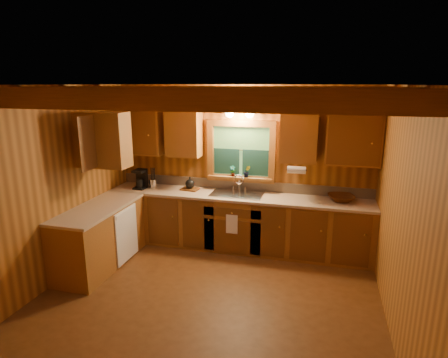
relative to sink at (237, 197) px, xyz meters
name	(u,v)px	position (x,y,z in m)	size (l,w,h in m)	color
room	(206,199)	(0.00, -1.60, 0.44)	(4.20, 4.20, 4.20)	#5B3416
ceiling_beams	(205,95)	(0.00, -1.60, 1.63)	(4.20, 2.54, 0.18)	brown
base_cabinets	(202,226)	(-0.49, -0.32, -0.43)	(4.20, 2.22, 0.86)	brown
countertop	(202,199)	(-0.48, -0.31, 0.02)	(4.20, 2.24, 0.04)	tan
backsplash	(241,185)	(0.00, 0.28, 0.12)	(4.20, 0.02, 0.16)	tan
dishwasher_panel	(127,234)	(-1.47, -0.92, -0.43)	(0.02, 0.60, 0.80)	white
upper_cabinets	(199,136)	(-0.56, -0.18, 0.98)	(4.19, 1.77, 0.78)	brown
window	(241,153)	(0.00, 0.26, 0.67)	(1.12, 0.08, 1.00)	brown
window_sill	(240,178)	(0.00, 0.22, 0.26)	(1.06, 0.14, 0.04)	brown
wall_sconce	(240,113)	(0.00, 0.14, 1.31)	(0.45, 0.21, 0.17)	black
paper_towel_roll	(297,170)	(0.92, -0.07, 0.51)	(0.11, 0.11, 0.27)	white
dish_towel	(232,224)	(0.00, -0.34, -0.34)	(0.18, 0.01, 0.30)	white
sink	(237,197)	(0.00, 0.00, 0.00)	(0.82, 0.48, 0.43)	silver
coffee_maker	(141,179)	(-1.65, -0.05, 0.20)	(0.18, 0.23, 0.33)	black
utensil_crock	(153,183)	(-1.45, 0.00, 0.13)	(0.13, 0.13, 0.36)	silver
cutting_board	(190,189)	(-0.81, 0.06, 0.06)	(0.29, 0.20, 0.03)	brown
teakettle	(190,184)	(-0.81, 0.06, 0.15)	(0.15, 0.15, 0.20)	black
wicker_basket	(341,198)	(1.59, 0.06, 0.09)	(0.39, 0.39, 0.10)	#48230C
potted_plant_left	(233,171)	(-0.12, 0.21, 0.37)	(0.09, 0.06, 0.18)	brown
potted_plant_right	(247,171)	(0.12, 0.20, 0.38)	(0.11, 0.09, 0.19)	brown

